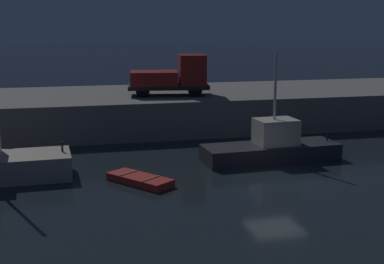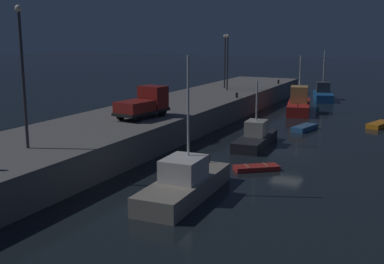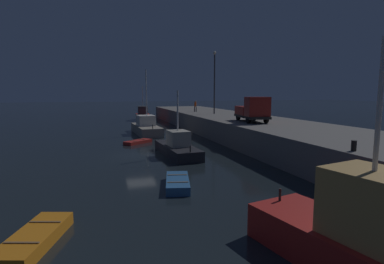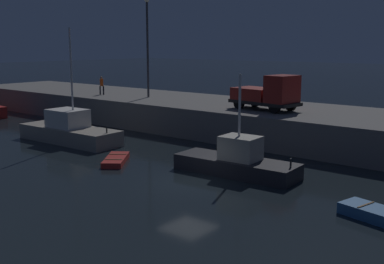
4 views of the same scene
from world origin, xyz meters
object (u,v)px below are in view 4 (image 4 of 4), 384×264
Objects in this scene: dinghy_red_small at (116,160)px; dockworker at (102,84)px; lamp_post_west at (147,40)px; fishing_boat_blue at (237,162)px; dinghy_orange_near at (382,216)px; fishing_boat_white at (69,131)px; utility_truck at (268,94)px.

dinghy_red_small is 1.84× the size of dockworker.
lamp_post_west reaches higher than dockworker.
dockworker is at bearing -165.69° from lamp_post_west.
fishing_boat_blue is 4.10× the size of dockworker.
dinghy_orange_near is (8.75, -2.29, -0.47)m from fishing_boat_blue.
fishing_boat_white is 1.59× the size of utility_truck.
dinghy_red_small is 0.36× the size of lamp_post_west.
fishing_boat_blue is 0.81× the size of lamp_post_west.
dinghy_orange_near is 17.02m from utility_truck.
dinghy_orange_near is 1.13× the size of dinghy_red_small.
fishing_boat_white is at bearing -178.22° from fishing_boat_blue.
dinghy_red_small is at bearing -15.51° from fishing_boat_white.
dinghy_red_small is (7.42, -2.06, -0.69)m from fishing_boat_white.
fishing_boat_white is at bearing 175.55° from dinghy_orange_near.
fishing_boat_white reaches higher than dinghy_orange_near.
fishing_boat_blue is 0.82× the size of fishing_boat_white.
lamp_post_west is 13.82m from utility_truck.
fishing_boat_white is (-14.74, -0.46, 0.15)m from fishing_boat_blue.
fishing_boat_white is 2.39× the size of dinghy_orange_near.
fishing_boat_blue reaches higher than utility_truck.
utility_truck is (3.92, 11.66, 3.43)m from dinghy_red_small.
dinghy_orange_near is 32.50m from dockworker.
fishing_boat_white is 15.11m from utility_truck.
lamp_post_west is (-25.38, 12.24, 7.31)m from dinghy_orange_near.
dockworker is at bearing 127.29° from fishing_boat_white.
utility_truck is at bearing 71.42° from dinghy_red_small.
dinghy_orange_near is at bearing -25.75° from lamp_post_west.
fishing_boat_white is 2.71× the size of dinghy_red_small.
utility_truck is (-12.16, 11.43, 3.35)m from dinghy_orange_near.
dinghy_orange_near is 2.08× the size of dockworker.
lamp_post_west is at bearing 126.71° from dinghy_red_small.
dinghy_orange_near is 0.41× the size of lamp_post_west.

